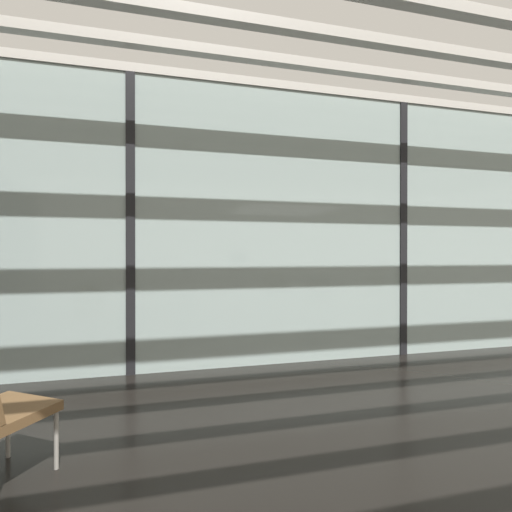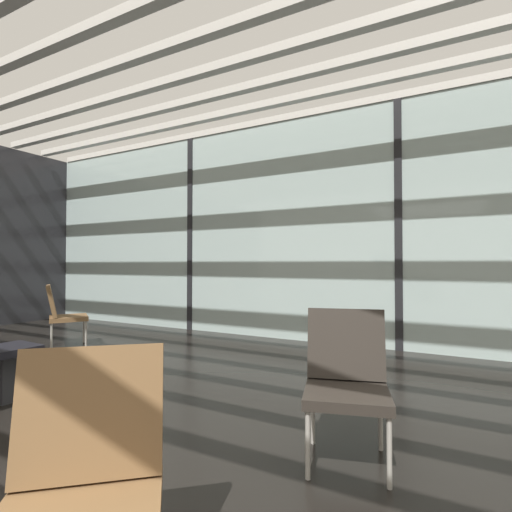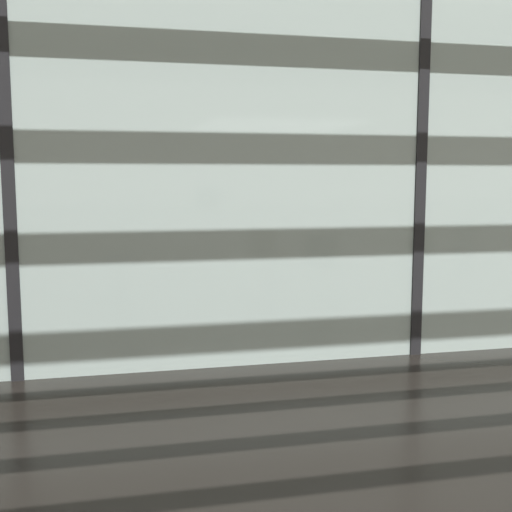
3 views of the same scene
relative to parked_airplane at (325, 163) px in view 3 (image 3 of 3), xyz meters
The scene contains 4 objects.
glass_curtain_wall 5.21m from the parked_airplane, 99.46° to the right, with size 14.00×0.08×3.39m, color #A3B7B2.
window_mullion_0 6.74m from the parked_airplane, 130.29° to the right, with size 0.10×0.12×3.39m, color black.
window_mullion_1 5.21m from the parked_airplane, 99.46° to the right, with size 0.10×0.12×3.39m, color black.
parked_airplane is the anchor object (origin of this frame).
Camera 3 is at (-2.71, -0.12, 1.64)m, focal length 44.45 mm.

